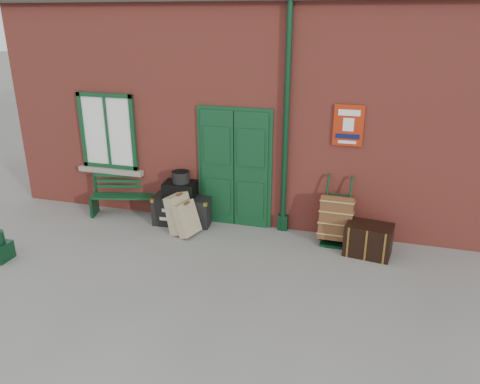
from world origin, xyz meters
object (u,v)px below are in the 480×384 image
at_px(bench, 126,194).
at_px(dark_trunk, 368,240).
at_px(houdini_trunk, 183,209).
at_px(porter_trolley, 336,218).

height_order(bench, dark_trunk, bench).
height_order(bench, houdini_trunk, bench).
bearing_deg(houdini_trunk, bench, 170.80).
relative_size(bench, dark_trunk, 1.88).
bearing_deg(dark_trunk, bench, -177.27).
distance_m(bench, porter_trolley, 4.17).
distance_m(porter_trolley, dark_trunk, 0.69).
height_order(houdini_trunk, dark_trunk, houdini_trunk).
bearing_deg(bench, porter_trolley, -15.73).
bearing_deg(bench, houdini_trunk, -17.45).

